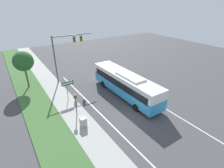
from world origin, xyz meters
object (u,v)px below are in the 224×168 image
at_px(signal_gantry, 65,49).
at_px(street_sign, 67,86).
at_px(pedestrian_signal, 76,101).
at_px(utility_cabinet, 83,122).
at_px(bus, 125,83).

xyz_separation_m(signal_gantry, street_sign, (-2.19, -5.77, -3.31)).
xyz_separation_m(pedestrian_signal, utility_cabinet, (-0.23, -2.30, -1.25)).
bearing_deg(street_sign, pedestrian_signal, -97.76).
bearing_deg(bus, street_sign, 155.41).
bearing_deg(pedestrian_signal, bus, 5.54).
bearing_deg(pedestrian_signal, street_sign, 82.24).
bearing_deg(street_sign, utility_cabinet, -97.02).
distance_m(street_sign, utility_cabinet, 6.40).
distance_m(signal_gantry, street_sign, 7.00).
distance_m(bus, utility_cabinet, 8.39).
relative_size(signal_gantry, utility_cabinet, 7.38).
xyz_separation_m(signal_gantry, pedestrian_signal, (-2.73, -9.68, -3.40)).
xyz_separation_m(street_sign, utility_cabinet, (-0.76, -6.21, -1.34)).
height_order(bus, street_sign, bus).
relative_size(bus, signal_gantry, 1.65).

